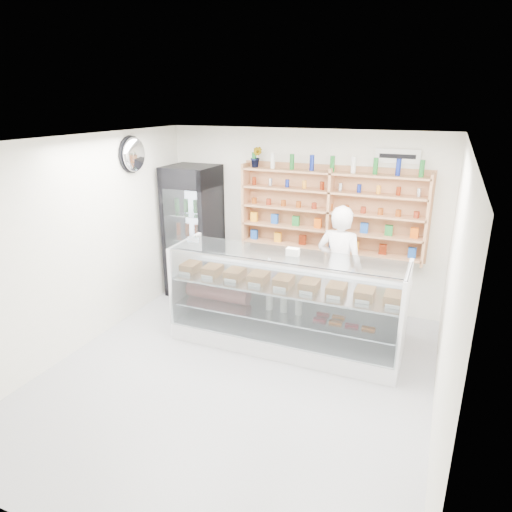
% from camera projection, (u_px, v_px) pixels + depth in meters
% --- Properties ---
extents(room, '(5.00, 5.00, 5.00)m').
position_uv_depth(room, '(235.00, 269.00, 5.14)').
color(room, '#A6A6AB').
rests_on(room, ground).
extents(display_counter, '(3.07, 0.92, 1.34)m').
position_uv_depth(display_counter, '(285.00, 321.00, 6.18)').
color(display_counter, white).
rests_on(display_counter, floor).
extents(shop_worker, '(0.71, 0.51, 1.83)m').
position_uv_depth(shop_worker, '(339.00, 268.00, 6.56)').
color(shop_worker, white).
rests_on(shop_worker, floor).
extents(drinks_cooler, '(0.80, 0.78, 2.20)m').
position_uv_depth(drinks_cooler, '(194.00, 231.00, 7.70)').
color(drinks_cooler, black).
rests_on(drinks_cooler, floor).
extents(wall_shelving, '(2.84, 0.28, 1.33)m').
position_uv_depth(wall_shelving, '(330.00, 211.00, 6.94)').
color(wall_shelving, tan).
rests_on(wall_shelving, back_wall).
extents(potted_plant, '(0.20, 0.18, 0.33)m').
position_uv_depth(potted_plant, '(256.00, 157.00, 7.13)').
color(potted_plant, '#1E6626').
rests_on(potted_plant, wall_shelving).
extents(security_mirror, '(0.15, 0.50, 0.50)m').
position_uv_depth(security_mirror, '(134.00, 155.00, 6.64)').
color(security_mirror, silver).
rests_on(security_mirror, left_wall).
extents(wall_sign, '(0.62, 0.03, 0.20)m').
position_uv_depth(wall_sign, '(398.00, 156.00, 6.45)').
color(wall_sign, white).
rests_on(wall_sign, back_wall).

